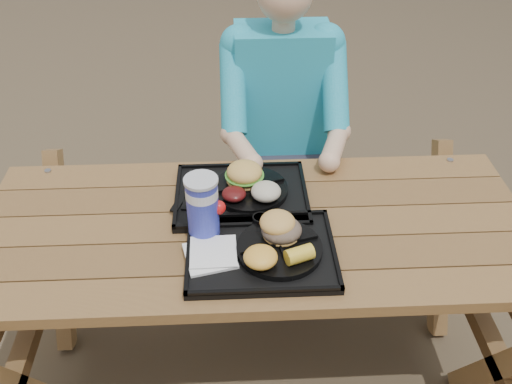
{
  "coord_description": "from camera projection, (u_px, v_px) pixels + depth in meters",
  "views": [
    {
      "loc": [
        -0.07,
        -1.42,
        1.95
      ],
      "look_at": [
        0.0,
        0.0,
        0.88
      ],
      "focal_mm": 40.0,
      "sensor_mm": 36.0,
      "label": 1
    }
  ],
  "objects": [
    {
      "name": "baked_beans",
      "position": [
        234.0,
        194.0,
        1.89
      ],
      "size": [
        0.08,
        0.08,
        0.04
      ],
      "primitive_type": "ellipsoid",
      "color": "#521010",
      "rests_on": "plate_far"
    },
    {
      "name": "corn_cob",
      "position": [
        299.0,
        254.0,
        1.65
      ],
      "size": [
        0.1,
        0.1,
        0.05
      ],
      "primitive_type": null,
      "rotation": [
        0.0,
        0.0,
        0.36
      ],
      "color": "yellow",
      "rests_on": "plate_near"
    },
    {
      "name": "sandwich",
      "position": [
        282.0,
        221.0,
        1.71
      ],
      "size": [
        0.12,
        0.12,
        0.12
      ],
      "primitive_type": null,
      "color": "#DEA34E",
      "rests_on": "plate_near"
    },
    {
      "name": "potato_salad",
      "position": [
        266.0,
        192.0,
        1.88
      ],
      "size": [
        0.1,
        0.1,
        0.06
      ],
      "primitive_type": "ellipsoid",
      "color": "beige",
      "rests_on": "plate_far"
    },
    {
      "name": "plate_near",
      "position": [
        279.0,
        249.0,
        1.72
      ],
      "size": [
        0.26,
        0.26,
        0.02
      ],
      "primitive_type": "cylinder",
      "color": "black",
      "rests_on": "tray_near"
    },
    {
      "name": "tray_near",
      "position": [
        261.0,
        253.0,
        1.73
      ],
      "size": [
        0.45,
        0.35,
        0.02
      ],
      "primitive_type": "cube",
      "color": "black",
      "rests_on": "picnic_table"
    },
    {
      "name": "diner",
      "position": [
        280.0,
        138.0,
        2.49
      ],
      "size": [
        0.48,
        0.84,
        1.28
      ],
      "primitive_type": null,
      "color": "#17A1A6",
      "rests_on": "ground"
    },
    {
      "name": "picnic_table",
      "position": [
        256.0,
        302.0,
        2.08
      ],
      "size": [
        1.8,
        1.49,
        0.75
      ],
      "primitive_type": null,
      "color": "#999999",
      "rests_on": "ground"
    },
    {
      "name": "condiment_mustard",
      "position": [
        278.0,
        220.0,
        1.82
      ],
      "size": [
        0.05,
        0.05,
        0.03
      ],
      "primitive_type": "cylinder",
      "color": "yellow",
      "rests_on": "tray_near"
    },
    {
      "name": "napkin_stack",
      "position": [
        210.0,
        255.0,
        1.7
      ],
      "size": [
        0.17,
        0.17,
        0.02
      ],
      "primitive_type": "cube",
      "rotation": [
        0.0,
        0.0,
        0.23
      ],
      "color": "white",
      "rests_on": "tray_near"
    },
    {
      "name": "mac_cheese",
      "position": [
        261.0,
        257.0,
        1.63
      ],
      "size": [
        0.1,
        0.1,
        0.05
      ],
      "primitive_type": "ellipsoid",
      "color": "yellow",
      "rests_on": "plate_near"
    },
    {
      "name": "burger",
      "position": [
        244.0,
        168.0,
        1.94
      ],
      "size": [
        0.13,
        0.13,
        0.11
      ],
      "primitive_type": null,
      "color": "gold",
      "rests_on": "plate_far"
    },
    {
      "name": "tray_far",
      "position": [
        241.0,
        196.0,
        1.96
      ],
      "size": [
        0.45,
        0.35,
        0.02
      ],
      "primitive_type": "cube",
      "color": "black",
      "rests_on": "picnic_table"
    },
    {
      "name": "soda_cup",
      "position": [
        203.0,
        208.0,
        1.73
      ],
      "size": [
        0.1,
        0.1,
        0.2
      ],
      "primitive_type": "cylinder",
      "color": "#1520A4",
      "rests_on": "tray_near"
    },
    {
      "name": "ground",
      "position": [
        256.0,
        366.0,
        2.3
      ],
      "size": [
        60.0,
        60.0,
        0.0
      ],
      "primitive_type": "plane",
      "color": "#999999",
      "rests_on": "ground"
    },
    {
      "name": "cutlery_far",
      "position": [
        191.0,
        194.0,
        1.95
      ],
      "size": [
        0.06,
        0.18,
        0.01
      ],
      "primitive_type": "cube",
      "rotation": [
        0.0,
        0.0,
        -0.15
      ],
      "color": "black",
      "rests_on": "tray_far"
    },
    {
      "name": "plate_far",
      "position": [
        250.0,
        189.0,
        1.95
      ],
      "size": [
        0.26,
        0.26,
        0.02
      ],
      "primitive_type": "cylinder",
      "color": "black",
      "rests_on": "tray_far"
    },
    {
      "name": "condiment_bbq",
      "position": [
        261.0,
        221.0,
        1.81
      ],
      "size": [
        0.05,
        0.05,
        0.03
      ],
      "primitive_type": "cylinder",
      "color": "black",
      "rests_on": "tray_near"
    }
  ]
}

